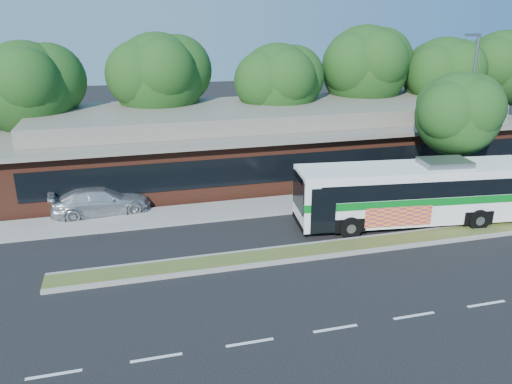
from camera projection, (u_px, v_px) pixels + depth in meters
ground at (353, 254)px, 22.21m from camera, size 120.00×120.00×0.00m
median_strip at (347, 246)px, 22.73m from camera, size 26.00×1.10×0.15m
sidewalk at (304, 203)px, 28.02m from camera, size 44.00×2.60×0.12m
plaza_building at (271, 140)px, 33.31m from camera, size 33.20×11.20×4.45m
lamp_post at (468, 110)px, 28.31m from camera, size 0.93×0.18×9.07m
tree_bg_a at (34, 86)px, 30.51m from camera, size 6.47×5.80×8.63m
tree_bg_b at (164, 76)px, 33.25m from camera, size 6.69×6.00×9.00m
tree_bg_c at (282, 82)px, 34.43m from camera, size 6.24×5.60×8.26m
tree_bg_d at (370, 66)px, 36.76m from camera, size 6.91×6.20×9.37m
tree_bg_e at (447, 75)px, 37.50m from camera, size 6.47×5.80×8.50m
tree_bg_f at (506, 67)px, 39.75m from camera, size 6.69×6.00×8.92m
transit_bus at (415, 189)px, 24.81m from camera, size 12.00×3.85×3.31m
sedan at (101, 200)px, 26.44m from camera, size 5.26×2.49×1.48m
sidewalk_tree at (462, 112)px, 27.56m from camera, size 5.14×4.61×7.15m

